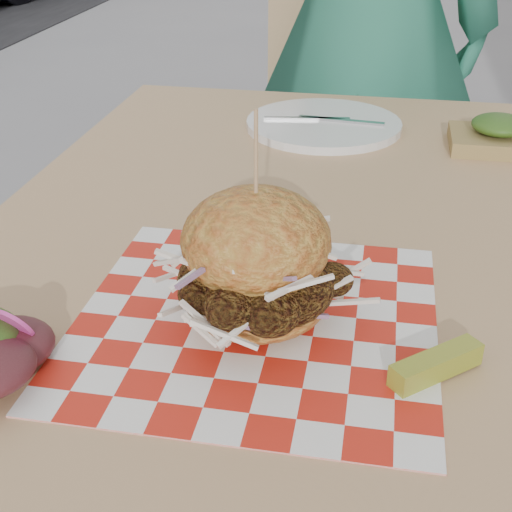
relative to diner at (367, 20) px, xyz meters
The scene contains 8 objects.
diner is the anchor object (origin of this frame).
patio_table 0.93m from the diner, 92.86° to the right, with size 0.80×1.20×0.75m.
patio_chair 0.30m from the diner, 135.65° to the left, with size 0.47×0.47×0.95m.
paper_liner 1.14m from the diner, 92.70° to the right, with size 0.36×0.36×0.00m, color red.
sandwich 1.14m from the diner, 92.70° to the right, with size 0.19×0.19×0.22m.
pickle_spear 1.20m from the diner, 84.17° to the right, with size 0.10×0.02×0.02m, color #A4A730.
place_setting 0.53m from the diner, 94.98° to the right, with size 0.27×0.27×0.02m.
kraft_tray 0.62m from the diner, 67.19° to the right, with size 0.15×0.12×0.06m.
Camera 1 is at (0.19, -0.53, 1.16)m, focal length 50.00 mm.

